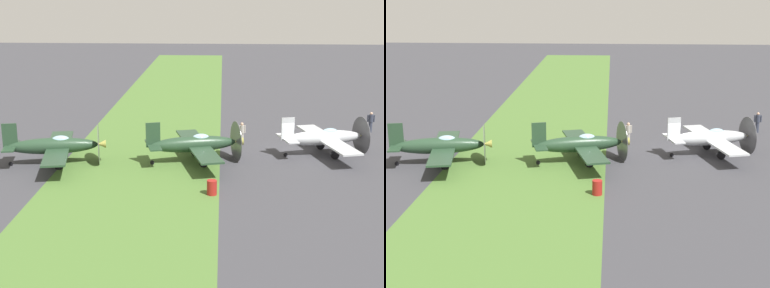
# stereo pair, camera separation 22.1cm
# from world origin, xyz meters

# --- Properties ---
(ground_plane) EXTENTS (160.00, 160.00, 0.00)m
(ground_plane) POSITION_xyz_m (0.00, 0.00, 0.00)
(ground_plane) COLOR #38383D
(grass_verge) EXTENTS (120.00, 11.00, 0.01)m
(grass_verge) POSITION_xyz_m (0.00, -11.08, 0.00)
(grass_verge) COLOR #476B2D
(grass_verge) RESTS_ON ground
(airplane_lead) EXTENTS (8.57, 6.87, 3.04)m
(airplane_lead) POSITION_xyz_m (-0.10, 2.05, 1.27)
(airplane_lead) COLOR #B2B7BC
(airplane_lead) RESTS_ON ground
(airplane_wingman) EXTENTS (8.81, 7.07, 3.13)m
(airplane_wingman) POSITION_xyz_m (2.26, -7.34, 1.31)
(airplane_wingman) COLOR #233D28
(airplane_wingman) RESTS_ON ground
(airplane_trail) EXTENTS (8.88, 7.09, 3.14)m
(airplane_trail) POSITION_xyz_m (3.28, -17.01, 1.32)
(airplane_trail) COLOR #233D28
(airplane_trail) RESTS_ON ground
(ground_crew_chief) EXTENTS (0.38, 0.63, 1.73)m
(ground_crew_chief) POSITION_xyz_m (-6.96, 7.08, 0.91)
(ground_crew_chief) COLOR #2D3342
(ground_crew_chief) RESTS_ON ground
(ground_crew_mechanic) EXTENTS (0.38, 0.59, 1.73)m
(ground_crew_mechanic) POSITION_xyz_m (-2.64, -3.90, 0.91)
(ground_crew_mechanic) COLOR #9E998E
(ground_crew_mechanic) RESTS_ON ground
(fuel_drum) EXTENTS (0.60, 0.60, 0.90)m
(fuel_drum) POSITION_xyz_m (8.77, -6.02, 0.45)
(fuel_drum) COLOR maroon
(fuel_drum) RESTS_ON ground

